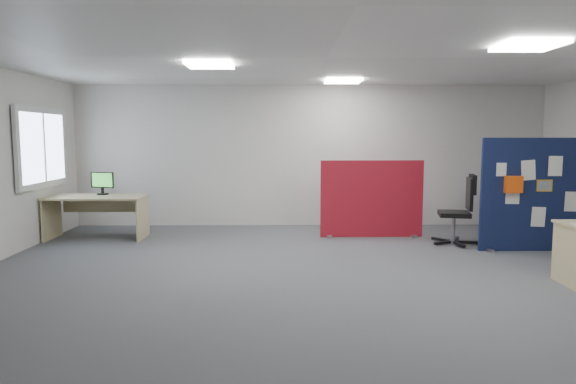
{
  "coord_description": "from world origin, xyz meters",
  "views": [
    {
      "loc": [
        -0.56,
        -6.4,
        1.75
      ],
      "look_at": [
        -0.47,
        0.36,
        1.0
      ],
      "focal_mm": 32.0,
      "sensor_mm": 36.0,
      "label": 1
    }
  ],
  "objects_px": {
    "second_desk": "(98,206)",
    "monitor_second": "(102,182)",
    "navy_divider": "(548,195)",
    "red_divider": "(372,199)",
    "office_chair": "(462,206)"
  },
  "relations": [
    {
      "from": "second_desk",
      "to": "navy_divider",
      "type": "bearing_deg",
      "value": -8.37
    },
    {
      "from": "navy_divider",
      "to": "second_desk",
      "type": "xyz_separation_m",
      "value": [
        -7.14,
        1.05,
        -0.3
      ]
    },
    {
      "from": "navy_divider",
      "to": "red_divider",
      "type": "relative_size",
      "value": 1.18
    },
    {
      "from": "office_chair",
      "to": "monitor_second",
      "type": "bearing_deg",
      "value": -176.02
    },
    {
      "from": "monitor_second",
      "to": "red_divider",
      "type": "bearing_deg",
      "value": 14.15
    },
    {
      "from": "navy_divider",
      "to": "office_chair",
      "type": "height_order",
      "value": "navy_divider"
    },
    {
      "from": "red_divider",
      "to": "monitor_second",
      "type": "relative_size",
      "value": 4.18
    },
    {
      "from": "red_divider",
      "to": "second_desk",
      "type": "bearing_deg",
      "value": 179.99
    },
    {
      "from": "red_divider",
      "to": "monitor_second",
      "type": "bearing_deg",
      "value": 177.94
    },
    {
      "from": "monitor_second",
      "to": "office_chair",
      "type": "bearing_deg",
      "value": 8.36
    },
    {
      "from": "red_divider",
      "to": "navy_divider",
      "type": "bearing_deg",
      "value": -24.82
    },
    {
      "from": "navy_divider",
      "to": "office_chair",
      "type": "distance_m",
      "value": 1.25
    },
    {
      "from": "second_desk",
      "to": "monitor_second",
      "type": "height_order",
      "value": "monitor_second"
    },
    {
      "from": "navy_divider",
      "to": "red_divider",
      "type": "height_order",
      "value": "navy_divider"
    },
    {
      "from": "navy_divider",
      "to": "second_desk",
      "type": "bearing_deg",
      "value": 171.63
    }
  ]
}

